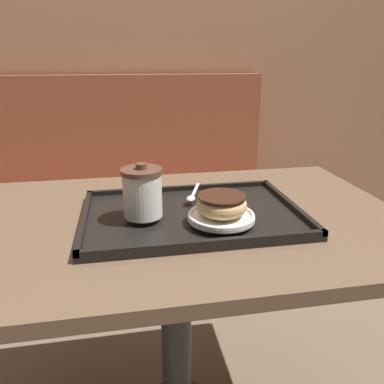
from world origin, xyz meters
name	(u,v)px	position (x,y,z in m)	size (l,w,h in m)	color
wall_behind	(140,29)	(0.00, 1.10, 1.20)	(8.00, 0.05, 2.40)	#9E6B4C
booth_bench	(116,225)	(-0.17, 0.87, 0.32)	(1.46, 0.44, 1.00)	brown
cafe_table	(175,270)	(0.00, 0.00, 0.58)	(1.10, 0.68, 0.72)	brown
serving_tray	(192,215)	(0.04, -0.02, 0.73)	(0.50, 0.34, 0.02)	black
coffee_cup_front	(142,192)	(-0.07, -0.04, 0.80)	(0.09, 0.09, 0.12)	white
plate_with_chocolate_donut	(221,216)	(0.09, -0.09, 0.75)	(0.14, 0.14, 0.01)	white
donut_chocolate_glazed	(222,204)	(0.09, -0.09, 0.78)	(0.11, 0.11, 0.04)	#DBB270
spoon	(192,196)	(0.05, 0.05, 0.75)	(0.06, 0.14, 0.01)	silver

